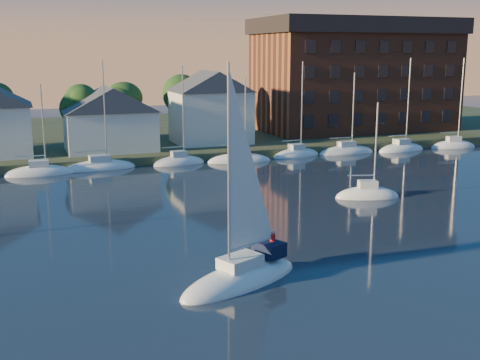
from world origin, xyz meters
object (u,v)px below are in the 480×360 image
clubhouse_east (210,106)px  drifting_sailboat_right (367,197)px  condo_block (355,74)px  hero_sailboat (242,273)px  clubhouse_centre (110,118)px

clubhouse_east → drifting_sailboat_right: bearing=-80.7°
condo_block → hero_sailboat: (-39.03, -53.54, -9.21)m
clubhouse_centre → hero_sailboat: hero_sailboat is taller
clubhouse_centre → clubhouse_east: (14.00, 2.00, 0.87)m
hero_sailboat → drifting_sailboat_right: size_ratio=1.40×
clubhouse_centre → condo_block: (40.00, 7.95, 4.66)m
clubhouse_centre → drifting_sailboat_right: (19.23, -29.99, -5.04)m
hero_sailboat → drifting_sailboat_right: hero_sailboat is taller
clubhouse_centre → hero_sailboat: size_ratio=0.83×
clubhouse_east → condo_block: bearing=12.9°
condo_block → hero_sailboat: condo_block is taller
clubhouse_centre → clubhouse_east: clubhouse_east is taller
clubhouse_east → hero_sailboat: bearing=-105.3°
drifting_sailboat_right → condo_block: bearing=77.1°
clubhouse_centre → hero_sailboat: 45.83m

